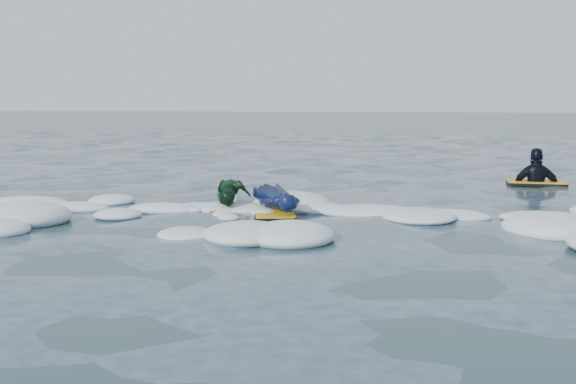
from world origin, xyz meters
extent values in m
plane|color=#19353C|center=(0.00, 0.00, 0.00)|extent=(120.00, 120.00, 0.00)
cube|color=black|center=(0.68, 1.22, 0.03)|extent=(0.73, 1.05, 0.05)
cube|color=gold|center=(0.68, 1.22, 0.07)|extent=(0.71, 1.02, 0.02)
imported|color=navy|center=(0.68, 1.47, 0.21)|extent=(1.04, 1.52, 0.34)
cube|color=black|center=(0.01, 1.54, 0.03)|extent=(0.71, 0.82, 0.04)
cube|color=gold|center=(0.01, 1.54, 0.05)|extent=(0.69, 0.80, 0.01)
cube|color=#1939C2|center=(0.01, 1.54, 0.06)|extent=(0.47, 0.65, 0.00)
imported|color=#103D1A|center=(0.01, 1.74, 0.22)|extent=(0.67, 1.14, 0.41)
cube|color=black|center=(4.69, 5.18, 0.04)|extent=(1.06, 0.65, 0.05)
cube|color=gold|center=(4.69, 5.18, 0.07)|extent=(1.03, 0.62, 0.02)
imported|color=black|center=(4.69, 5.18, -0.09)|extent=(0.91, 0.43, 1.51)
camera|label=1|loc=(2.29, -7.96, 1.59)|focal=45.00mm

